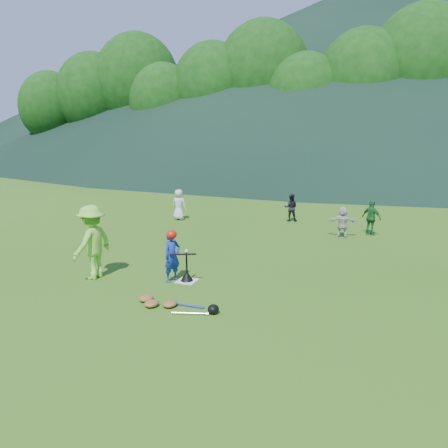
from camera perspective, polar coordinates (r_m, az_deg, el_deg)
name	(u,v)px	position (r m, az deg, el deg)	size (l,w,h in m)	color
ground	(187,281)	(10.42, -4.86, -7.46)	(120.00, 120.00, 0.00)	#2E5D15
home_plate	(187,281)	(10.41, -4.86, -7.41)	(0.45, 0.45, 0.02)	silver
baseball	(186,251)	(10.20, -4.93, -3.54)	(0.08, 0.08, 0.08)	white
batter_child	(172,256)	(10.28, -6.79, -4.23)	(0.44, 0.29, 1.21)	navy
adult_coach	(92,242)	(10.83, -16.83, -2.28)	(1.15, 0.66, 1.78)	#83D23D
fielder_a	(179,205)	(17.70, -5.91, 2.53)	(0.61, 0.40, 1.24)	silver
fielder_b	(291,208)	(17.57, 8.73, 2.14)	(0.53, 0.41, 1.09)	black
fielder_c	(371,218)	(15.75, 18.70, 0.78)	(0.71, 0.29, 1.21)	#1D632A
fielder_d	(343,222)	(15.14, 15.22, 0.25)	(0.97, 0.31, 1.05)	beige
batting_tee	(187,276)	(10.38, -4.88, -6.79)	(0.30, 0.30, 0.68)	black
batter_gear	(172,236)	(10.14, -6.74, -1.58)	(0.72, 0.29, 0.57)	red
equipment_pile	(170,304)	(8.96, -7.12, -10.30)	(1.80, 0.61, 0.19)	olive
outfield_fence	(333,168)	(37.22, 13.99, 7.10)	(70.07, 0.08, 1.33)	gray
tree_line	(347,81)	(43.17, 15.74, 17.58)	(70.04, 11.40, 14.82)	#382314
distant_hills	(330,74)	(92.20, 13.65, 18.51)	(155.00, 140.00, 32.00)	black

